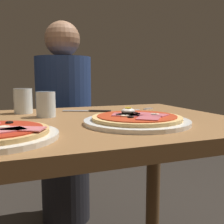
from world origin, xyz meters
TOP-DOWN VIEW (x-y plane):
  - dining_table at (0.00, 0.00)m, footprint 1.02×0.73m
  - pizza_foreground at (0.14, -0.12)m, footprint 0.32×0.32m
  - water_glass_near at (-0.17, 0.24)m, footprint 0.07×0.07m
  - water_glass_far at (-0.10, 0.11)m, footprint 0.07×0.07m
  - fork at (0.28, 0.15)m, footprint 0.15×0.07m
  - knife at (0.09, 0.19)m, footprint 0.18×0.10m
  - diner_person at (0.08, 0.72)m, footprint 0.32×0.32m

SIDE VIEW (x-z plane):
  - diner_person at x=0.08m, z-range -0.03..1.15m
  - dining_table at x=0.00m, z-range 0.23..0.96m
  - fork at x=0.28m, z-range 0.73..0.73m
  - knife at x=0.09m, z-range 0.73..0.73m
  - pizza_foreground at x=0.14m, z-range 0.72..0.76m
  - water_glass_far at x=-0.10m, z-range 0.72..0.81m
  - water_glass_near at x=-0.17m, z-range 0.72..0.82m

